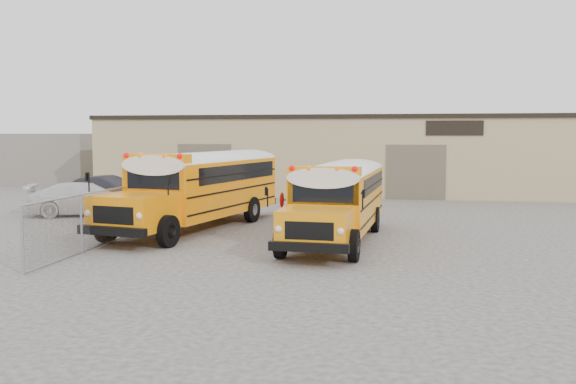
% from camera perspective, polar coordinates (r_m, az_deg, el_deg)
% --- Properties ---
extents(ground, '(120.00, 120.00, 0.00)m').
position_cam_1_polar(ground, '(21.18, 0.70, -4.58)').
color(ground, '#45423F').
rests_on(ground, ground).
extents(warehouse, '(30.20, 10.20, 4.67)m').
position_cam_1_polar(warehouse, '(40.72, 5.59, 3.46)').
color(warehouse, tan).
rests_on(warehouse, ground).
extents(chainlink_fence, '(0.07, 18.07, 1.81)m').
position_cam_1_polar(chainlink_fence, '(25.58, -11.46, -0.95)').
color(chainlink_fence, gray).
rests_on(chainlink_fence, ground).
extents(distant_building_left, '(8.00, 6.00, 3.60)m').
position_cam_1_polar(distant_building_left, '(49.70, -20.38, 2.81)').
color(distant_building_left, gray).
rests_on(distant_building_left, ground).
extents(school_bus_left, '(4.35, 10.40, 2.96)m').
position_cam_1_polar(school_bus_left, '(30.21, -2.04, 1.63)').
color(school_bus_left, orange).
rests_on(school_bus_left, ground).
extents(school_bus_right, '(2.98, 9.20, 2.66)m').
position_cam_1_polar(school_bus_right, '(27.31, 6.34, 0.85)').
color(school_bus_right, orange).
rests_on(school_bus_right, ground).
extents(tarp_bundle, '(1.14, 1.09, 1.49)m').
position_cam_1_polar(tarp_bundle, '(21.37, 1.43, -2.42)').
color(tarp_bundle, black).
rests_on(tarp_bundle, ground).
extents(car_white, '(5.40, 3.74, 1.45)m').
position_cam_1_polar(car_white, '(29.70, -17.46, -0.59)').
color(car_white, silver).
rests_on(car_white, ground).
extents(car_dark, '(4.52, 2.05, 1.44)m').
position_cam_1_polar(car_dark, '(34.30, -15.71, 0.20)').
color(car_dark, black).
rests_on(car_dark, ground).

